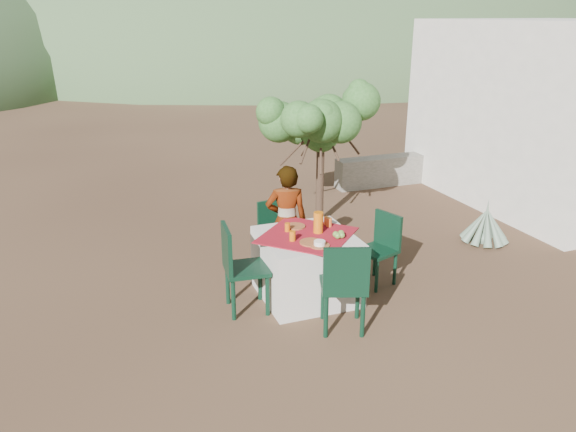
% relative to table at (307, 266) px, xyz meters
% --- Properties ---
extents(ground, '(160.00, 160.00, 0.00)m').
position_rel_table_xyz_m(ground, '(-0.19, 0.24, -0.38)').
color(ground, '#39241A').
rests_on(ground, ground).
extents(table, '(1.30, 1.30, 0.76)m').
position_rel_table_xyz_m(table, '(0.00, 0.00, 0.00)').
color(table, silver).
rests_on(table, ground).
extents(chair_far, '(0.44, 0.44, 0.84)m').
position_rel_table_xyz_m(chair_far, '(-0.04, 0.99, 0.09)').
color(chair_far, black).
rests_on(chair_far, ground).
extents(chair_near, '(0.58, 0.58, 0.99)m').
position_rel_table_xyz_m(chair_near, '(0.06, -0.86, 0.17)').
color(chair_near, black).
rests_on(chair_near, ground).
extents(chair_left, '(0.50, 0.50, 0.99)m').
position_rel_table_xyz_m(chair_left, '(-0.82, -0.06, 0.17)').
color(chair_left, black).
rests_on(chair_left, ground).
extents(chair_right, '(0.51, 0.51, 0.87)m').
position_rel_table_xyz_m(chair_right, '(0.97, 0.02, 0.10)').
color(chair_right, black).
rests_on(chair_right, ground).
extents(person, '(0.58, 0.44, 1.40)m').
position_rel_table_xyz_m(person, '(-0.01, 0.64, 0.32)').
color(person, '#8C6651').
rests_on(person, ground).
extents(shrub_tree, '(1.61, 1.58, 1.89)m').
position_rel_table_xyz_m(shrub_tree, '(1.17, 2.25, 1.11)').
color(shrub_tree, '#473023').
rests_on(shrub_tree, ground).
extents(agave, '(0.68, 0.68, 0.72)m').
position_rel_table_xyz_m(agave, '(3.00, 0.62, -0.14)').
color(agave, slate).
rests_on(agave, ground).
extents(guesthouse, '(3.20, 4.20, 3.00)m').
position_rel_table_xyz_m(guesthouse, '(5.41, 2.04, 1.12)').
color(guesthouse, white).
rests_on(guesthouse, ground).
extents(stone_wall, '(2.60, 0.35, 0.55)m').
position_rel_table_xyz_m(stone_wall, '(3.41, 3.64, -0.10)').
color(stone_wall, gray).
rests_on(stone_wall, ground).
extents(hill_near_right, '(48.00, 48.00, 20.00)m').
position_rel_table_xyz_m(hill_near_right, '(11.81, 36.24, -0.38)').
color(hill_near_right, '#314A29').
rests_on(hill_near_right, ground).
extents(hill_far_center, '(60.00, 60.00, 24.00)m').
position_rel_table_xyz_m(hill_far_center, '(-4.19, 52.24, -0.38)').
color(hill_far_center, gray).
rests_on(hill_far_center, ground).
extents(hill_far_right, '(36.00, 36.00, 14.00)m').
position_rel_table_xyz_m(hill_far_right, '(27.81, 46.24, -0.38)').
color(hill_far_right, gray).
rests_on(hill_far_right, ground).
extents(plate_far, '(0.24, 0.24, 0.01)m').
position_rel_table_xyz_m(plate_far, '(-0.04, 0.28, 0.39)').
color(plate_far, brown).
rests_on(plate_far, table).
extents(plate_near, '(0.25, 0.25, 0.01)m').
position_rel_table_xyz_m(plate_near, '(-0.05, -0.24, 0.39)').
color(plate_near, brown).
rests_on(plate_near, table).
extents(glass_far, '(0.06, 0.06, 0.10)m').
position_rel_table_xyz_m(glass_far, '(-0.17, 0.18, 0.43)').
color(glass_far, orange).
rests_on(glass_far, table).
extents(glass_near, '(0.07, 0.07, 0.11)m').
position_rel_table_xyz_m(glass_near, '(-0.21, -0.10, 0.44)').
color(glass_near, orange).
rests_on(glass_near, table).
extents(juice_pitcher, '(0.11, 0.11, 0.24)m').
position_rel_table_xyz_m(juice_pitcher, '(0.14, 0.02, 0.50)').
color(juice_pitcher, orange).
rests_on(juice_pitcher, table).
extents(bowl_plate, '(0.22, 0.22, 0.01)m').
position_rel_table_xyz_m(bowl_plate, '(0.00, -0.34, 0.39)').
color(bowl_plate, brown).
rests_on(bowl_plate, table).
extents(white_bowl, '(0.12, 0.12, 0.05)m').
position_rel_table_xyz_m(white_bowl, '(0.00, -0.34, 0.42)').
color(white_bowl, white).
rests_on(white_bowl, bowl_plate).
extents(jar_left, '(0.07, 0.07, 0.10)m').
position_rel_table_xyz_m(jar_left, '(0.34, 0.15, 0.43)').
color(jar_left, orange).
rests_on(jar_left, table).
extents(jar_right, '(0.06, 0.06, 0.09)m').
position_rel_table_xyz_m(jar_right, '(0.33, 0.22, 0.43)').
color(jar_right, orange).
rests_on(jar_right, table).
extents(napkin_holder, '(0.07, 0.05, 0.09)m').
position_rel_table_xyz_m(napkin_holder, '(0.16, 0.08, 0.43)').
color(napkin_holder, white).
rests_on(napkin_holder, table).
extents(fruit_cluster, '(0.14, 0.13, 0.07)m').
position_rel_table_xyz_m(fruit_cluster, '(0.30, -0.20, 0.42)').
color(fruit_cluster, olive).
rests_on(fruit_cluster, table).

